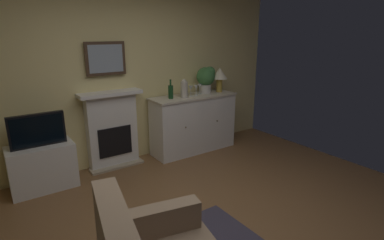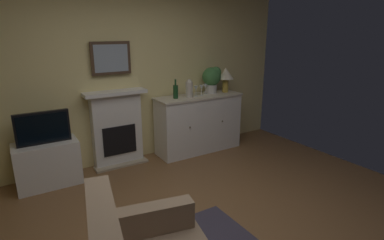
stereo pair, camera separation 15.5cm
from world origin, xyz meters
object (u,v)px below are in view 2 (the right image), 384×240
at_px(sideboard_cabinet, 199,123).
at_px(table_lamp, 226,75).
at_px(wine_glass_center, 201,88).
at_px(fireplace_unit, 117,128).
at_px(framed_picture, 111,58).
at_px(wine_glass_left, 196,88).
at_px(tv_cabinet, 48,164).
at_px(wine_bottle, 176,91).
at_px(potted_plant_small, 212,77).
at_px(wine_glass_right, 205,87).
at_px(vase_decorative, 189,88).
at_px(tv_set, 43,128).

distance_m(sideboard_cabinet, table_lamp, 0.91).
bearing_deg(sideboard_cabinet, wine_glass_center, -20.90).
distance_m(fireplace_unit, framed_picture, 0.99).
distance_m(wine_glass_left, tv_cabinet, 2.33).
bearing_deg(wine_glass_left, fireplace_unit, 170.50).
distance_m(wine_bottle, potted_plant_small, 0.72).
bearing_deg(table_lamp, wine_glass_right, 174.17).
bearing_deg(table_lamp, wine_bottle, 179.97).
relative_size(table_lamp, wine_glass_right, 2.42).
distance_m(wine_glass_left, wine_glass_center, 0.11).
xyz_separation_m(vase_decorative, potted_plant_small, (0.49, 0.10, 0.12)).
xyz_separation_m(wine_glass_center, potted_plant_small, (0.25, 0.06, 0.13)).
relative_size(fireplace_unit, sideboard_cabinet, 0.78).
bearing_deg(tv_cabinet, framed_picture, 12.01).
height_order(framed_picture, tv_cabinet, framed_picture).
relative_size(wine_glass_left, wine_glass_right, 1.00).
distance_m(sideboard_cabinet, vase_decorative, 0.64).
relative_size(fireplace_unit, tv_set, 1.77).
distance_m(wine_glass_left, tv_set, 2.22).
distance_m(framed_picture, wine_glass_left, 1.34).
xyz_separation_m(framed_picture, sideboard_cabinet, (1.29, -0.22, -1.08)).
distance_m(table_lamp, wine_glass_left, 0.62).
bearing_deg(potted_plant_small, vase_decorative, -169.09).
height_order(wine_glass_left, wine_glass_right, same).
distance_m(sideboard_cabinet, potted_plant_small, 0.77).
distance_m(wine_glass_center, vase_decorative, 0.25).
height_order(wine_glass_right, tv_cabinet, wine_glass_right).
relative_size(vase_decorative, tv_set, 0.45).
bearing_deg(tv_set, wine_glass_right, 1.10).
xyz_separation_m(table_lamp, wine_bottle, (-0.94, 0.00, -0.17)).
bearing_deg(wine_glass_center, sideboard_cabinet, 159.10).
distance_m(wine_glass_right, vase_decorative, 0.37).
distance_m(framed_picture, wine_glass_center, 1.44).
xyz_separation_m(table_lamp, potted_plant_small, (-0.24, 0.05, -0.02)).
height_order(sideboard_cabinet, table_lamp, table_lamp).
height_order(tv_set, potted_plant_small, potted_plant_small).
height_order(wine_bottle, tv_cabinet, wine_bottle).
height_order(fireplace_unit, vase_decorative, vase_decorative).
height_order(table_lamp, wine_glass_center, table_lamp).
bearing_deg(sideboard_cabinet, wine_bottle, 179.93).
xyz_separation_m(framed_picture, wine_bottle, (0.88, -0.22, -0.51)).
bearing_deg(wine_glass_left, wine_bottle, 175.37).
height_order(wine_glass_left, wine_glass_center, same).
distance_m(table_lamp, wine_bottle, 0.96).
height_order(table_lamp, potted_plant_small, potted_plant_small).
relative_size(framed_picture, wine_glass_center, 3.33).
height_order(sideboard_cabinet, potted_plant_small, potted_plant_small).
bearing_deg(vase_decorative, sideboard_cabinet, 13.52).
bearing_deg(vase_decorative, tv_cabinet, 178.19).
height_order(fireplace_unit, tv_set, fireplace_unit).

